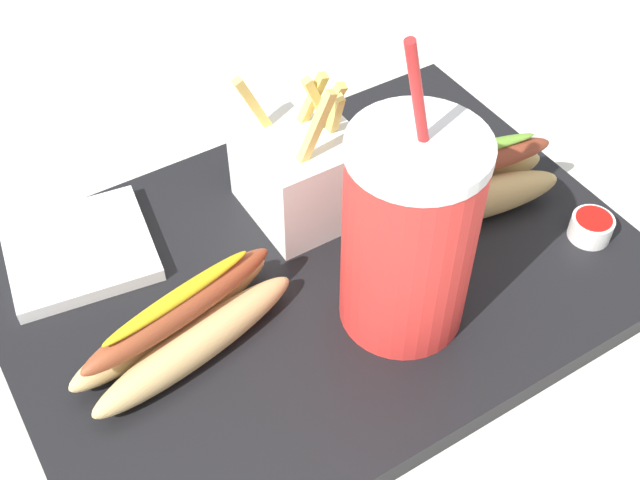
# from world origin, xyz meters

# --- Properties ---
(ground_plane) EXTENTS (2.40, 2.40, 0.02)m
(ground_plane) POSITION_xyz_m (0.00, 0.00, -0.01)
(ground_plane) COLOR silver
(food_tray) EXTENTS (0.49, 0.35, 0.02)m
(food_tray) POSITION_xyz_m (0.00, 0.00, 0.01)
(food_tray) COLOR black
(food_tray) RESTS_ON ground_plane
(soda_cup) EXTENTS (0.09, 0.09, 0.24)m
(soda_cup) POSITION_xyz_m (-0.03, 0.07, 0.10)
(soda_cup) COLOR red
(soda_cup) RESTS_ON food_tray
(fries_basket) EXTENTS (0.08, 0.09, 0.14)m
(fries_basket) POSITION_xyz_m (-0.02, -0.07, 0.06)
(fries_basket) COLOR white
(fries_basket) RESTS_ON food_tray
(hot_dog_1) EXTENTS (0.18, 0.09, 0.06)m
(hot_dog_1) POSITION_xyz_m (0.12, 0.01, 0.04)
(hot_dog_1) COLOR #DBB775
(hot_dog_1) RESTS_ON food_tray
(hot_dog_2) EXTENTS (0.16, 0.09, 0.07)m
(hot_dog_2) POSITION_xyz_m (-0.14, 0.01, 0.05)
(hot_dog_2) COLOR tan
(hot_dog_2) RESTS_ON food_tray
(ketchup_cup_1) EXTENTS (0.03, 0.03, 0.02)m
(ketchup_cup_1) POSITION_xyz_m (-0.21, 0.09, 0.03)
(ketchup_cup_1) COLOR white
(ketchup_cup_1) RESTS_ON food_tray
(ketchup_cup_2) EXTENTS (0.03, 0.03, 0.02)m
(ketchup_cup_2) POSITION_xyz_m (-0.10, -0.10, 0.03)
(ketchup_cup_2) COLOR white
(ketchup_cup_2) RESTS_ON food_tray
(napkin_stack) EXTENTS (0.13, 0.12, 0.01)m
(napkin_stack) POSITION_xyz_m (0.16, -0.11, 0.03)
(napkin_stack) COLOR white
(napkin_stack) RESTS_ON food_tray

